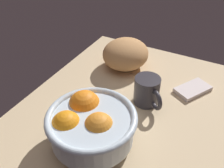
# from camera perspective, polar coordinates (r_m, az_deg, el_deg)

# --- Properties ---
(ground_plane) EXTENTS (0.69, 0.59, 0.03)m
(ground_plane) POSITION_cam_1_polar(r_m,az_deg,el_deg) (0.74, 4.30, -5.31)
(ground_plane) COLOR #D2B68A
(fruit_bowl) EXTENTS (0.21, 0.21, 0.11)m
(fruit_bowl) POSITION_cam_1_polar(r_m,az_deg,el_deg) (0.59, -5.21, -9.14)
(fruit_bowl) COLOR silver
(fruit_bowl) RESTS_ON ground
(bread_loaf) EXTENTS (0.21, 0.20, 0.10)m
(bread_loaf) POSITION_cam_1_polar(r_m,az_deg,el_deg) (0.87, 3.16, 6.99)
(bread_loaf) COLOR tan
(bread_loaf) RESTS_ON ground
(napkin_folded) EXTENTS (0.13, 0.11, 0.01)m
(napkin_folded) POSITION_cam_1_polar(r_m,az_deg,el_deg) (0.81, 18.20, -1.16)
(napkin_folded) COLOR silver
(napkin_folded) RESTS_ON ground
(mug) EXTENTS (0.09, 0.10, 0.08)m
(mug) POSITION_cam_1_polar(r_m,az_deg,el_deg) (0.71, 8.20, -1.66)
(mug) COLOR #322F35
(mug) RESTS_ON ground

